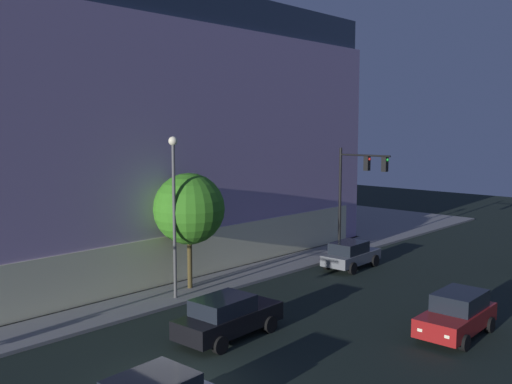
{
  "coord_description": "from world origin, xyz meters",
  "views": [
    {
      "loc": [
        -11.17,
        -14.08,
        8.42
      ],
      "look_at": [
        6.97,
        2.95,
        5.59
      ],
      "focal_mm": 39.82,
      "sensor_mm": 36.0,
      "label": 1
    }
  ],
  "objects_px": {
    "modern_building": "(100,134)",
    "sidewalk_tree": "(189,209)",
    "traffic_light_far_corner": "(357,181)",
    "street_lamp_sidewalk": "(174,197)",
    "car_black": "(228,316)",
    "car_red": "(457,314)",
    "car_grey": "(351,254)"
  },
  "relations": [
    {
      "from": "traffic_light_far_corner",
      "to": "street_lamp_sidewalk",
      "type": "relative_size",
      "value": 0.89
    },
    {
      "from": "car_black",
      "to": "car_red",
      "type": "xyz_separation_m",
      "value": [
        6.6,
        -6.58,
        0.0
      ]
    },
    {
      "from": "street_lamp_sidewalk",
      "to": "sidewalk_tree",
      "type": "distance_m",
      "value": 1.97
    },
    {
      "from": "street_lamp_sidewalk",
      "to": "modern_building",
      "type": "bearing_deg",
      "value": 72.45
    },
    {
      "from": "traffic_light_far_corner",
      "to": "modern_building",
      "type": "bearing_deg",
      "value": 122.94
    },
    {
      "from": "sidewalk_tree",
      "to": "car_grey",
      "type": "bearing_deg",
      "value": -19.55
    },
    {
      "from": "modern_building",
      "to": "car_black",
      "type": "xyz_separation_m",
      "value": [
        -5.86,
        -18.62,
        -7.12
      ]
    },
    {
      "from": "traffic_light_far_corner",
      "to": "car_black",
      "type": "distance_m",
      "value": 16.38
    },
    {
      "from": "sidewalk_tree",
      "to": "car_red",
      "type": "bearing_deg",
      "value": -75.56
    },
    {
      "from": "car_red",
      "to": "car_grey",
      "type": "xyz_separation_m",
      "value": [
        6.35,
        9.39,
        -0.04
      ]
    },
    {
      "from": "sidewalk_tree",
      "to": "car_black",
      "type": "xyz_separation_m",
      "value": [
        -3.3,
        -6.24,
        -3.4
      ]
    },
    {
      "from": "modern_building",
      "to": "street_lamp_sidewalk",
      "type": "bearing_deg",
      "value": -107.55
    },
    {
      "from": "sidewalk_tree",
      "to": "car_black",
      "type": "distance_m",
      "value": 7.83
    },
    {
      "from": "street_lamp_sidewalk",
      "to": "car_grey",
      "type": "relative_size",
      "value": 1.86
    },
    {
      "from": "modern_building",
      "to": "car_black",
      "type": "relative_size",
      "value": 6.37
    },
    {
      "from": "modern_building",
      "to": "traffic_light_far_corner",
      "type": "relative_size",
      "value": 4.41
    },
    {
      "from": "street_lamp_sidewalk",
      "to": "traffic_light_far_corner",
      "type": "bearing_deg",
      "value": -5.97
    },
    {
      "from": "sidewalk_tree",
      "to": "car_grey",
      "type": "relative_size",
      "value": 1.42
    },
    {
      "from": "sidewalk_tree",
      "to": "car_grey",
      "type": "height_order",
      "value": "sidewalk_tree"
    },
    {
      "from": "car_red",
      "to": "sidewalk_tree",
      "type": "bearing_deg",
      "value": 104.44
    },
    {
      "from": "sidewalk_tree",
      "to": "car_red",
      "type": "relative_size",
      "value": 1.38
    },
    {
      "from": "modern_building",
      "to": "street_lamp_sidewalk",
      "type": "distance_m",
      "value": 14.14
    },
    {
      "from": "modern_building",
      "to": "street_lamp_sidewalk",
      "type": "height_order",
      "value": "modern_building"
    },
    {
      "from": "modern_building",
      "to": "sidewalk_tree",
      "type": "height_order",
      "value": "modern_building"
    },
    {
      "from": "sidewalk_tree",
      "to": "car_grey",
      "type": "xyz_separation_m",
      "value": [
        9.66,
        -3.43,
        -3.44
      ]
    },
    {
      "from": "modern_building",
      "to": "sidewalk_tree",
      "type": "relative_size",
      "value": 5.14
    },
    {
      "from": "car_black",
      "to": "car_red",
      "type": "height_order",
      "value": "car_red"
    },
    {
      "from": "car_black",
      "to": "car_red",
      "type": "relative_size",
      "value": 1.11
    },
    {
      "from": "modern_building",
      "to": "car_grey",
      "type": "distance_m",
      "value": 18.75
    },
    {
      "from": "modern_building",
      "to": "sidewalk_tree",
      "type": "distance_m",
      "value": 13.18
    },
    {
      "from": "street_lamp_sidewalk",
      "to": "car_grey",
      "type": "bearing_deg",
      "value": -13.1
    },
    {
      "from": "modern_building",
      "to": "traffic_light_far_corner",
      "type": "distance_m",
      "value": 17.67
    }
  ]
}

